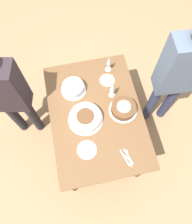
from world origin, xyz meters
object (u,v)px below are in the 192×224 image
at_px(wine_glass_near, 113,88).
at_px(person_cutting, 178,74).
at_px(cake_center_white, 85,118).
at_px(person_watching, 7,95).
at_px(cake_front_chocolate, 123,109).
at_px(wine_glass_far, 109,61).
at_px(cake_back_decorated, 73,88).

relative_size(wine_glass_near, person_cutting, 0.14).
height_order(cake_center_white, person_watching, person_watching).
bearing_deg(cake_front_chocolate, wine_glass_near, 20.34).
bearing_deg(person_cutting, wine_glass_near, 0.81).
bearing_deg(wine_glass_near, cake_center_white, 123.68).
bearing_deg(wine_glass_far, person_cutting, -121.14).
bearing_deg(person_watching, wine_glass_far, 21.82).
xyz_separation_m(cake_center_white, person_watching, (0.35, 0.72, 0.12)).
distance_m(wine_glass_near, person_cutting, 0.65).
height_order(person_cutting, person_watching, person_cutting).
height_order(cake_back_decorated, wine_glass_far, wine_glass_far).
bearing_deg(cake_center_white, cake_front_chocolate, -87.37).
relative_size(cake_front_chocolate, person_watching, 0.19).
xyz_separation_m(cake_back_decorated, person_cutting, (-0.18, -1.03, 0.21)).
bearing_deg(wine_glass_near, wine_glass_far, -6.96).
bearing_deg(cake_front_chocolate, wine_glass_far, 3.66).
bearing_deg(wine_glass_far, cake_center_white, 146.13).
xyz_separation_m(wine_glass_near, person_watching, (0.14, 1.04, 0.00)).
height_order(wine_glass_near, person_cutting, person_cutting).
height_order(cake_front_chocolate, cake_back_decorated, cake_front_chocolate).
bearing_deg(cake_front_chocolate, cake_center_white, 92.63).
relative_size(cake_front_chocolate, person_cutting, 0.17).
height_order(cake_center_white, cake_back_decorated, cake_center_white).
bearing_deg(cake_front_chocolate, person_cutting, -74.32).
xyz_separation_m(cake_front_chocolate, cake_back_decorated, (0.34, 0.46, -0.00)).
distance_m(person_cutting, person_watching, 1.69).
relative_size(cake_front_chocolate, wine_glass_far, 1.33).
xyz_separation_m(cake_front_chocolate, person_cutting, (0.16, -0.57, 0.21)).
bearing_deg(wine_glass_near, cake_back_decorated, 69.16).
height_order(cake_center_white, wine_glass_near, wine_glass_near).
relative_size(cake_center_white, cake_back_decorated, 1.33).
relative_size(cake_center_white, person_watching, 0.23).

